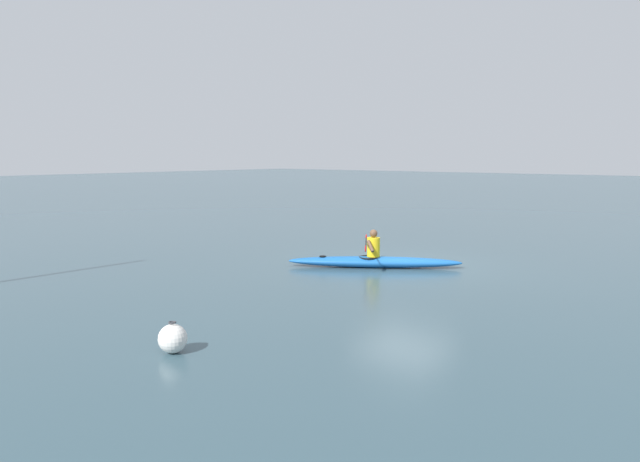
% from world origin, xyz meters
% --- Properties ---
extents(ground_plane, '(160.00, 160.00, 0.00)m').
position_xyz_m(ground_plane, '(0.00, 0.00, 0.00)').
color(ground_plane, '#334C56').
extents(kayak, '(4.16, 3.14, 0.29)m').
position_xyz_m(kayak, '(0.40, 0.89, 0.15)').
color(kayak, '#1959A5').
rests_on(kayak, ground).
extents(kayaker, '(1.45, 2.06, 0.73)m').
position_xyz_m(kayaker, '(0.44, 0.93, 0.60)').
color(kayaker, yellow).
rests_on(kayaker, kayak).
extents(mooring_buoy_white_far, '(0.45, 0.45, 0.49)m').
position_xyz_m(mooring_buoy_white_far, '(-1.23, 8.72, 0.22)').
color(mooring_buoy_white_far, silver).
rests_on(mooring_buoy_white_far, ground).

